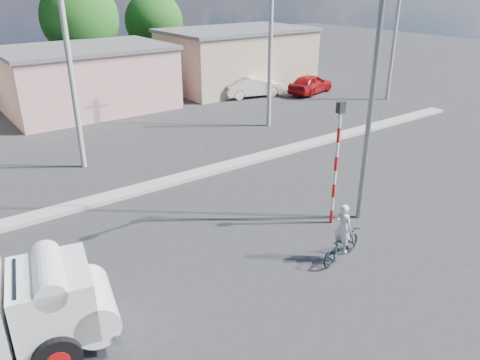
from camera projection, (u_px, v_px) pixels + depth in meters
ground_plane at (292, 273)px, 13.75m from camera, size 120.00×120.00×0.00m
median at (164, 183)px, 19.63m from camera, size 40.00×0.80×0.16m
bicycle at (341, 245)px, 14.26m from camera, size 1.96×0.99×0.98m
cyclist at (342, 237)px, 14.14m from camera, size 0.47×0.63×1.57m
car_cream at (253, 86)px, 33.98m from camera, size 4.74×2.58×1.48m
car_red at (311, 84)px, 34.91m from camera, size 4.53×2.72×1.44m
traffic_pole at (337, 154)px, 15.57m from camera, size 0.28×0.18×4.36m
streetlight at (370, 81)px, 14.92m from camera, size 2.34×0.22×9.00m
building_row at (73, 78)px, 29.76m from camera, size 37.80×7.30×4.44m
utility_poles at (179, 65)px, 22.77m from camera, size 35.40×0.24×8.00m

